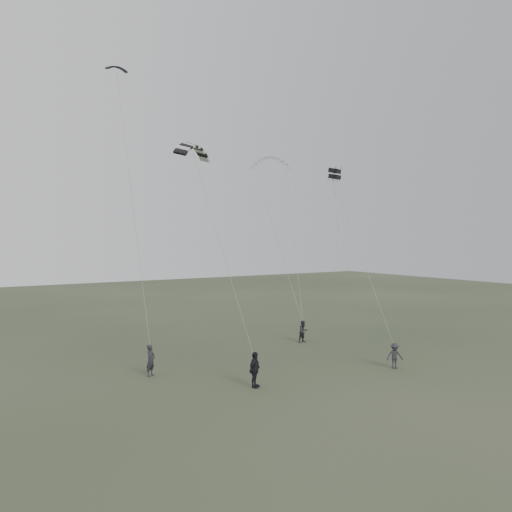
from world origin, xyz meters
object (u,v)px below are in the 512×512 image
flyer_right (303,331)px  kite_box (335,174)px  kite_striped (193,145)px  flyer_center (255,370)px  flyer_far (395,356)px  kite_dark_small (117,67)px  flyer_left (151,360)px  kite_pale_large (271,158)px

flyer_right → kite_box: bearing=-72.5°
kite_striped → flyer_right: bearing=-16.8°
flyer_center → flyer_far: flyer_center is taller
flyer_center → kite_dark_small: kite_dark_small is taller
flyer_left → flyer_far: flyer_left is taller
kite_striped → kite_box: 11.98m
flyer_right → kite_striped: 17.28m
kite_dark_small → kite_box: kite_dark_small is taller
flyer_far → kite_box: 13.97m
flyer_right → kite_striped: (-11.00, -3.32, 12.90)m
flyer_right → flyer_far: flyer_right is taller
flyer_left → kite_box: (14.49, 0.26, 12.03)m
kite_striped → kite_pale_large: bearing=4.4°
flyer_right → flyer_center: 12.48m
kite_pale_large → kite_box: bearing=-57.2°
flyer_left → kite_pale_large: kite_pale_large is taller
flyer_left → kite_striped: size_ratio=0.60×
flyer_center → kite_striped: (-1.43, 4.69, 12.78)m
kite_striped → flyer_center: bearing=-106.6°
flyer_right → kite_dark_small: kite_dark_small is taller
flyer_center → kite_dark_small: (-4.02, 11.23, 18.84)m
flyer_left → flyer_center: flyer_center is taller
flyer_right → flyer_center: (-9.57, -8.01, 0.12)m
flyer_right → kite_dark_small: (-13.59, 3.22, 18.96)m
flyer_right → kite_pale_large: (0.96, 6.01, 14.42)m
flyer_left → flyer_far: size_ratio=1.16×
kite_striped → flyer_left: bearing=134.6°
kite_pale_large → kite_striped: bearing=-108.9°
kite_striped → kite_dark_small: bearing=78.0°
kite_dark_small → flyer_right: bearing=-19.9°
flyer_right → kite_striped: size_ratio=0.55×
flyer_far → kite_pale_large: kite_pale_large is taller
flyer_center → kite_striped: size_ratio=0.63×
kite_striped → kite_box: kite_striped is taller
flyer_center → flyer_far: (9.55, -1.33, -0.17)m
flyer_far → kite_striped: 18.02m
flyer_far → kite_dark_small: (-13.57, 12.56, 19.01)m
flyer_far → kite_striped: (-10.98, 6.02, 12.95)m
flyer_left → kite_striped: 13.09m
kite_striped → kite_box: (11.92, 0.79, -0.79)m
flyer_right → flyer_left: bearing=-170.9°
kite_dark_small → kite_pale_large: bearing=4.3°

